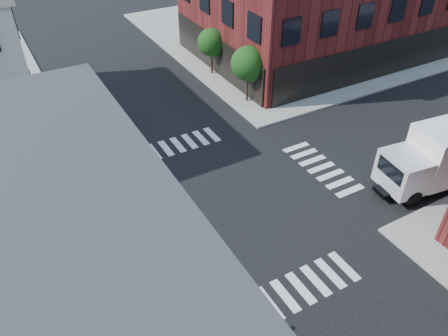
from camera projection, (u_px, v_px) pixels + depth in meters
ground at (228, 203)px, 25.54m from camera, size 120.00×120.00×0.00m
sidewalk_ne at (298, 31)px, 48.39m from camera, size 30.00×30.00×0.15m
tree_near at (249, 65)px, 33.57m from camera, size 2.69×2.69×4.49m
tree_far at (212, 44)px, 37.93m from camera, size 2.43×2.43×4.07m
signal_pole at (161, 305)px, 16.54m from camera, size 1.29×1.24×4.60m
traffic_cone at (159, 277)px, 20.71m from camera, size 0.44×0.44×0.77m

